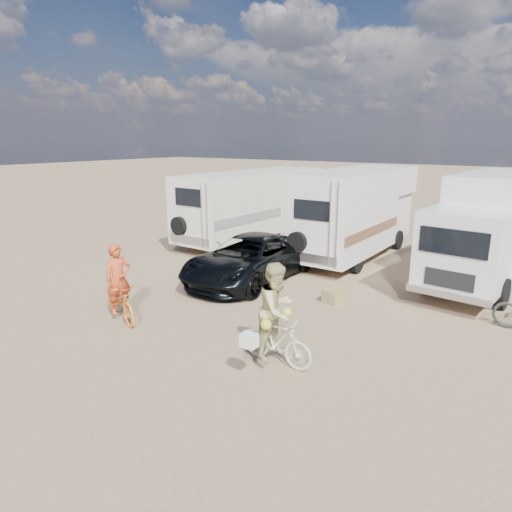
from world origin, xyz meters
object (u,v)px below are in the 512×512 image
Objects in this scene: rv_main at (355,214)px; box_truck at (489,231)px; cooler at (244,285)px; rider_man at (119,286)px; bike_woman at (277,341)px; rider_woman at (277,319)px; bike_man at (120,300)px; crate at (333,296)px; rv_left at (253,206)px; dark_suv at (250,259)px.

box_truck is (4.43, -0.83, 0.03)m from rv_main.
rider_man is at bearing -114.15° from cooler.
bike_woman is 4.16m from cooler.
rv_main is 4.28× the size of bike_woman.
box_truck is at bearing -15.28° from bike_woman.
rv_main is 9.05m from rider_man.
rv_main reaches higher than rider_woman.
bike_man reaches higher than bike_woman.
rider_woman is (4.21, 0.22, 0.09)m from rider_man.
rider_woman is 3.44× the size of cooler.
rider_man is 3.77× the size of crate.
rv_left reaches higher than cooler.
rv_main reaches higher than rv_left.
bike_man is at bearing -114.15° from cooler.
rv_main reaches higher than crate.
bike_man is 3.46m from cooler.
bike_man is at bearing -124.31° from box_truck.
dark_suv is (-1.45, -4.53, -0.88)m from rv_main.
crate is at bearing 14.12° from cooler.
box_truck is 4.04× the size of rider_man.
dark_suv is (3.13, -4.71, -0.75)m from rv_left.
bike_woman is 3.70m from crate.
rv_main is at bearing 15.49° from rider_woman.
dark_suv is 11.17× the size of crate.
rv_left is at bearing 120.78° from cooler.
box_truck reaches higher than cooler.
rider_woman is at bearing 0.00° from bike_woman.
bike_man is 4.06× the size of crate.
rv_left is 4.26× the size of bike_man.
rider_woman is (0.00, 0.00, 0.44)m from bike_woman.
crate is (-0.53, 3.65, -0.73)m from rider_woman.
box_truck reaches higher than bike_man.
bike_man is 1.15× the size of bike_woman.
rv_left is at bearing 178.74° from rv_main.
cooler is (1.31, 3.19, -0.61)m from rider_man.
box_truck reaches higher than rider_man.
bike_woman is 4.23m from rider_man.
box_truck is 10.41m from bike_man.
box_truck is 4.29× the size of bike_woman.
rider_woman is (1.99, -8.52, -0.65)m from rv_main.
dark_suv is 1.24m from cooler.
box_truck is 5.22m from crate.
rv_left is at bearing 39.42° from rider_woman.
box_truck reaches higher than bike_woman.
bike_man is (-2.23, -8.74, -1.09)m from rv_main.
rider_man is at bearing -72.93° from rv_left.
crate is (2.91, -0.34, -0.50)m from dark_suv.
bike_man reaches higher than crate.
dark_suv reaches higher than cooler.
rv_main is at bearing 106.68° from crate.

